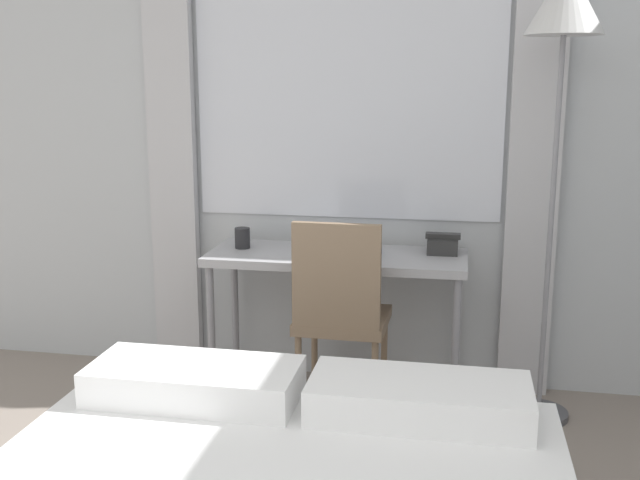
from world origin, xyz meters
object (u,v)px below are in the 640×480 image
at_px(desk, 337,268).
at_px(desk_chair, 340,309).
at_px(book, 355,252).
at_px(telephone, 443,244).
at_px(standing_lamp, 563,34).
at_px(mug, 242,238).

height_order(desk, desk_chair, desk_chair).
bearing_deg(book, telephone, 16.52).
xyz_separation_m(standing_lamp, mug, (-1.43, 0.06, -0.94)).
xyz_separation_m(desk_chair, standing_lamp, (0.90, 0.22, 1.18)).
bearing_deg(desk_chair, desk, 104.10).
bearing_deg(desk, mug, 176.82).
distance_m(telephone, book, 0.42).
bearing_deg(desk_chair, standing_lamp, 14.66).
distance_m(desk_chair, standing_lamp, 1.50).
height_order(desk, book, book).
bearing_deg(desk_chair, telephone, 41.05).
xyz_separation_m(desk_chair, book, (0.03, 0.24, 0.20)).
relative_size(desk, standing_lamp, 0.61).
distance_m(desk_chair, book, 0.32).
relative_size(desk_chair, standing_lamp, 0.47).
bearing_deg(book, standing_lamp, -1.65).
xyz_separation_m(telephone, mug, (-0.96, -0.08, 0.01)).
relative_size(desk, book, 5.09).
relative_size(desk, mug, 12.21).
height_order(standing_lamp, mug, standing_lamp).
bearing_deg(telephone, desk, -167.82).
distance_m(telephone, mug, 0.96).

